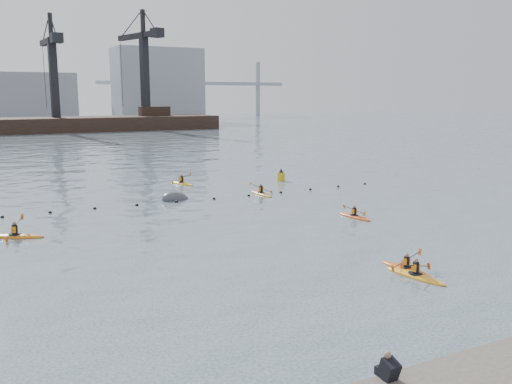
# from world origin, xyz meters

# --- Properties ---
(ground) EXTENTS (400.00, 400.00, 0.00)m
(ground) POSITION_xyz_m (0.00, 0.00, 0.00)
(ground) COLOR #34444D
(ground) RESTS_ON ground
(float_line) EXTENTS (33.24, 0.73, 0.24)m
(float_line) POSITION_xyz_m (-0.50, 22.53, 0.03)
(float_line) COLOR black
(float_line) RESTS_ON ground
(barge_pier) EXTENTS (72.00, 19.30, 29.50)m
(barge_pier) POSITION_xyz_m (-0.22, 110.00, 1.89)
(barge_pier) COLOR black
(barge_pier) RESTS_ON ground
(skyline) EXTENTS (141.00, 28.00, 22.00)m
(skyline) POSITION_xyz_m (2.23, 150.27, 9.25)
(skyline) COLOR gray
(skyline) RESTS_ON ground
(kayaker_0) EXTENTS (1.96, 2.93, 0.99)m
(kayaker_0) POSITION_xyz_m (2.37, 2.22, 0.09)
(kayaker_0) COLOR #C95712
(kayaker_0) RESTS_ON ground
(kayaker_1) EXTENTS (2.10, 3.18, 1.04)m
(kayaker_1) POSITION_xyz_m (2.04, 1.27, 0.10)
(kayaker_1) COLOR orange
(kayaker_1) RESTS_ON ground
(kayaker_2) EXTENTS (3.29, 2.15, 1.27)m
(kayaker_2) POSITION_xyz_m (-13.53, 16.76, 0.10)
(kayaker_2) COLOR orange
(kayaker_2) RESTS_ON ground
(kayaker_3) EXTENTS (2.24, 3.24, 1.27)m
(kayaker_3) POSITION_xyz_m (5.20, 22.43, 0.10)
(kayaker_3) COLOR orange
(kayaker_3) RESTS_ON ground
(kayaker_4) EXTENTS (2.03, 2.99, 1.12)m
(kayaker_4) POSITION_xyz_m (6.89, 12.21, 0.09)
(kayaker_4) COLOR #D64A14
(kayaker_4) RESTS_ON ground
(kayaker_5) EXTENTS (2.14, 3.29, 1.11)m
(kayaker_5) POSITION_xyz_m (1.15, 30.38, 0.10)
(kayaker_5) COLOR yellow
(kayaker_5) RESTS_ON ground
(mooring_buoy) EXTENTS (2.98, 2.28, 1.70)m
(mooring_buoy) POSITION_xyz_m (-1.69, 23.61, 0.00)
(mooring_buoy) COLOR #3C3F41
(mooring_buoy) RESTS_ON ground
(nav_buoy) EXTENTS (0.74, 0.74, 1.35)m
(nav_buoy) POSITION_xyz_m (10.16, 27.93, 0.41)
(nav_buoy) COLOR gold
(nav_buoy) RESTS_ON ground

